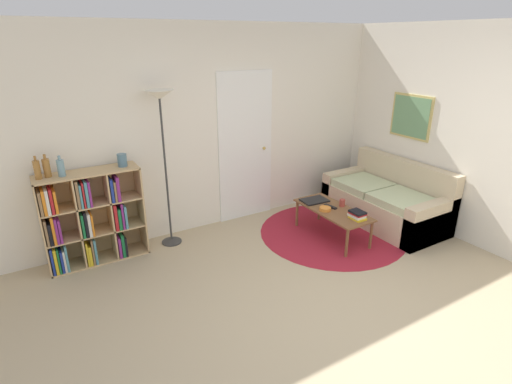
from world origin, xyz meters
TOP-DOWN VIEW (x-y plane):
  - ground_plane at (0.00, 0.00)m, footprint 14.00×14.00m
  - wall_back at (0.01, 2.59)m, footprint 7.72×0.11m
  - wall_right at (2.39, 1.29)m, footprint 0.08×5.57m
  - rug at (1.07, 1.49)m, footprint 1.89×1.89m
  - bookshelf at (-1.76, 2.38)m, footprint 1.07×0.34m
  - floor_lamp at (-0.83, 2.33)m, footprint 0.32×0.32m
  - couch at (1.98, 1.41)m, footprint 0.85×1.65m
  - coffee_table at (0.99, 1.42)m, footprint 0.47×1.05m
  - laptop at (0.96, 1.75)m, footprint 0.36×0.26m
  - bowl at (0.88, 1.44)m, footprint 0.14×0.14m
  - book_stack_on_table at (1.05, 1.06)m, footprint 0.15×0.20m
  - cup at (1.15, 1.43)m, footprint 0.07×0.07m
  - remote at (1.00, 1.48)m, footprint 0.08×0.18m
  - bottle_left at (-2.14, 2.38)m, footprint 0.06×0.06m
  - bottle_middle at (-2.06, 2.41)m, footprint 0.07×0.07m
  - bottle_right at (-1.93, 2.36)m, footprint 0.07×0.07m
  - vase_on_shelf at (-1.30, 2.38)m, footprint 0.10×0.10m

SIDE VIEW (x-z plane):
  - ground_plane at x=0.00m, z-range 0.00..0.00m
  - rug at x=1.07m, z-range 0.00..0.01m
  - couch at x=1.98m, z-range -0.14..0.70m
  - coffee_table at x=0.99m, z-range 0.15..0.54m
  - laptop at x=0.96m, z-range 0.39..0.41m
  - remote at x=1.00m, z-range 0.39..0.41m
  - bowl at x=0.88m, z-range 0.39..0.43m
  - cup at x=1.15m, z-range 0.39..0.48m
  - book_stack_on_table at x=1.05m, z-range 0.39..0.49m
  - bookshelf at x=-1.76m, z-range -0.01..1.06m
  - vase_on_shelf at x=-1.30m, z-range 1.07..1.21m
  - bottle_right at x=-1.93m, z-range 1.05..1.27m
  - bottle_middle at x=-2.06m, z-range 1.05..1.29m
  - bottle_left at x=-2.14m, z-range 1.05..1.29m
  - wall_back at x=0.01m, z-range -0.01..2.59m
  - wall_right at x=2.39m, z-range 0.00..2.60m
  - floor_lamp at x=-0.83m, z-range 0.68..2.56m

